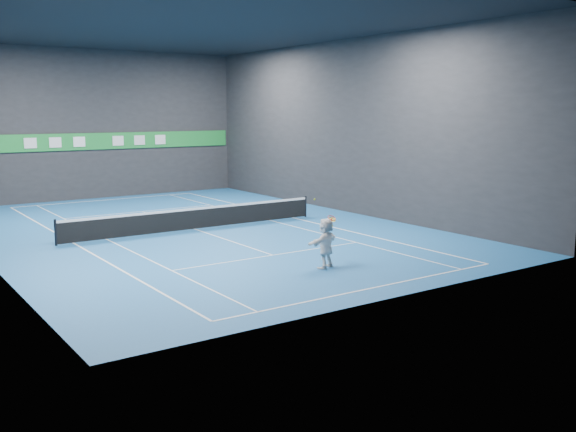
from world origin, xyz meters
TOP-DOWN VIEW (x-y plane):
  - ground at (0.00, 0.00)m, footprint 26.00×26.00m
  - ceiling at (0.00, 0.00)m, footprint 26.00×26.00m
  - wall_back at (0.00, 13.00)m, footprint 18.00×0.10m
  - wall_front at (0.00, -13.00)m, footprint 18.00×0.10m
  - wall_right at (9.00, 0.00)m, footprint 0.10×26.00m
  - baseline_near at (0.00, -11.89)m, footprint 10.98×0.08m
  - baseline_far at (0.00, 11.89)m, footprint 10.98×0.08m
  - sideline_doubles_left at (-5.49, 0.00)m, footprint 0.08×23.78m
  - sideline_doubles_right at (5.49, 0.00)m, footprint 0.08×23.78m
  - sideline_singles_left at (-4.11, 0.00)m, footprint 0.06×23.78m
  - sideline_singles_right at (4.11, 0.00)m, footprint 0.06×23.78m
  - service_line_near at (0.00, -6.40)m, footprint 8.23×0.06m
  - service_line_far at (0.00, 6.40)m, footprint 8.23×0.06m
  - center_service_line at (0.00, 0.00)m, footprint 0.06×12.80m
  - player at (0.43, -9.04)m, footprint 1.68×1.06m
  - tennis_ball at (-0.01, -8.97)m, footprint 0.06×0.06m
  - tennis_net at (0.00, 0.00)m, footprint 12.50×0.10m
  - sponsor_banner at (0.00, 12.93)m, footprint 17.64×0.11m
  - tennis_racket at (0.72, -8.99)m, footprint 0.43×0.38m

SIDE VIEW (x-z plane):
  - ground at x=0.00m, z-range 0.00..0.00m
  - baseline_near at x=0.00m, z-range 0.00..0.01m
  - baseline_far at x=0.00m, z-range 0.00..0.01m
  - sideline_doubles_left at x=-5.49m, z-range 0.00..0.01m
  - sideline_doubles_right at x=5.49m, z-range 0.00..0.01m
  - sideline_singles_left at x=-4.11m, z-range 0.00..0.01m
  - sideline_singles_right at x=4.11m, z-range 0.00..0.01m
  - service_line_near at x=0.00m, z-range 0.00..0.01m
  - service_line_far at x=0.00m, z-range 0.00..0.01m
  - center_service_line at x=0.00m, z-range 0.00..0.01m
  - tennis_net at x=0.00m, z-range 0.00..1.07m
  - player at x=0.43m, z-range 0.00..1.73m
  - tennis_racket at x=0.72m, z-range 1.36..1.95m
  - tennis_ball at x=-0.01m, z-range 2.37..2.44m
  - sponsor_banner at x=0.00m, z-range 3.00..4.00m
  - wall_back at x=0.00m, z-range 0.00..9.00m
  - wall_front at x=0.00m, z-range 0.00..9.00m
  - wall_right at x=9.00m, z-range 0.00..9.00m
  - ceiling at x=0.00m, z-range 9.00..9.00m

